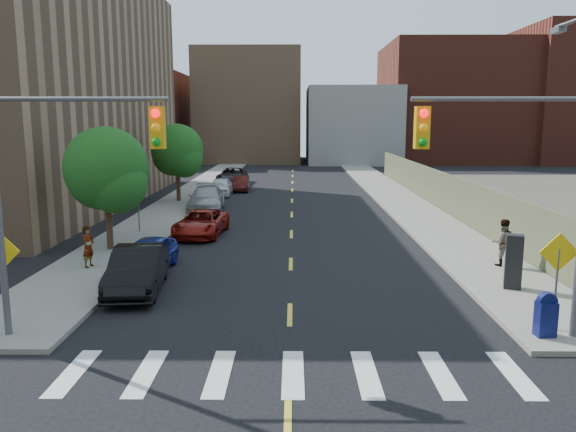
{
  "coord_description": "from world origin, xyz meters",
  "views": [
    {
      "loc": [
        0.1,
        -8.15,
        5.8
      ],
      "look_at": [
        -0.11,
        13.89,
        2.0
      ],
      "focal_mm": 35.0,
      "sensor_mm": 36.0,
      "label": 1
    }
  ],
  "objects_px": {
    "parked_car_blue": "(148,255)",
    "mailbox": "(546,315)",
    "parked_car_black": "(138,270)",
    "parked_car_silver": "(206,199)",
    "pedestrian_west": "(88,247)",
    "parked_car_white": "(221,186)",
    "payphone": "(514,262)",
    "parked_car_red": "(201,223)",
    "pedestrian_east": "(503,242)",
    "parked_car_grey": "(232,176)",
    "parked_car_maroon": "(241,183)"
  },
  "relations": [
    {
      "from": "parked_car_blue",
      "to": "mailbox",
      "type": "height_order",
      "value": "mailbox"
    },
    {
      "from": "mailbox",
      "to": "parked_car_black",
      "type": "bearing_deg",
      "value": 156.04
    },
    {
      "from": "parked_car_silver",
      "to": "pedestrian_west",
      "type": "distance_m",
      "value": 14.8
    },
    {
      "from": "parked_car_white",
      "to": "payphone",
      "type": "relative_size",
      "value": 2.19
    },
    {
      "from": "parked_car_blue",
      "to": "mailbox",
      "type": "relative_size",
      "value": 3.23
    },
    {
      "from": "parked_car_red",
      "to": "pedestrian_east",
      "type": "distance_m",
      "value": 14.31
    },
    {
      "from": "parked_car_black",
      "to": "parked_car_silver",
      "type": "xyz_separation_m",
      "value": [
        -0.29,
        17.21,
        0.01
      ]
    },
    {
      "from": "parked_car_silver",
      "to": "payphone",
      "type": "height_order",
      "value": "payphone"
    },
    {
      "from": "parked_car_white",
      "to": "mailbox",
      "type": "xyz_separation_m",
      "value": [
        12.25,
        -28.87,
        0.04
      ]
    },
    {
      "from": "parked_car_white",
      "to": "pedestrian_east",
      "type": "bearing_deg",
      "value": -58.59
    },
    {
      "from": "payphone",
      "to": "parked_car_grey",
      "type": "bearing_deg",
      "value": 130.06
    },
    {
      "from": "parked_car_silver",
      "to": "pedestrian_east",
      "type": "xyz_separation_m",
      "value": [
        13.77,
        -14.23,
        0.3
      ]
    },
    {
      "from": "parked_car_red",
      "to": "pedestrian_west",
      "type": "relative_size",
      "value": 2.89
    },
    {
      "from": "mailbox",
      "to": "payphone",
      "type": "height_order",
      "value": "payphone"
    },
    {
      "from": "parked_car_black",
      "to": "mailbox",
      "type": "xyz_separation_m",
      "value": [
        11.96,
        -4.31,
        -0.03
      ]
    },
    {
      "from": "parked_car_grey",
      "to": "pedestrian_east",
      "type": "bearing_deg",
      "value": -63.31
    },
    {
      "from": "parked_car_blue",
      "to": "parked_car_maroon",
      "type": "xyz_separation_m",
      "value": [
        1.3,
        24.87,
        -0.05
      ]
    },
    {
      "from": "parked_car_red",
      "to": "mailbox",
      "type": "height_order",
      "value": "mailbox"
    },
    {
      "from": "parked_car_red",
      "to": "payphone",
      "type": "relative_size",
      "value": 2.51
    },
    {
      "from": "parked_car_white",
      "to": "pedestrian_west",
      "type": "relative_size",
      "value": 2.52
    },
    {
      "from": "parked_car_black",
      "to": "payphone",
      "type": "distance_m",
      "value": 12.75
    },
    {
      "from": "mailbox",
      "to": "parked_car_white",
      "type": "bearing_deg",
      "value": 108.83
    },
    {
      "from": "payphone",
      "to": "pedestrian_west",
      "type": "distance_m",
      "value": 15.58
    },
    {
      "from": "parked_car_white",
      "to": "pedestrian_east",
      "type": "distance_m",
      "value": 25.61
    },
    {
      "from": "parked_car_blue",
      "to": "pedestrian_west",
      "type": "xyz_separation_m",
      "value": [
        -2.32,
        0.12,
        0.3
      ]
    },
    {
      "from": "pedestrian_west",
      "to": "parked_car_black",
      "type": "bearing_deg",
      "value": -119.26
    },
    {
      "from": "payphone",
      "to": "pedestrian_east",
      "type": "xyz_separation_m",
      "value": [
        0.73,
        3.0,
        -0.0
      ]
    },
    {
      "from": "parked_car_red",
      "to": "payphone",
      "type": "bearing_deg",
      "value": -33.0
    },
    {
      "from": "parked_car_silver",
      "to": "pedestrian_west",
      "type": "bearing_deg",
      "value": -102.01
    },
    {
      "from": "parked_car_maroon",
      "to": "pedestrian_east",
      "type": "xyz_separation_m",
      "value": [
        12.47,
        -24.37,
        0.46
      ]
    },
    {
      "from": "pedestrian_west",
      "to": "pedestrian_east",
      "type": "height_order",
      "value": "pedestrian_east"
    },
    {
      "from": "parked_car_black",
      "to": "parked_car_white",
      "type": "xyz_separation_m",
      "value": [
        -0.29,
        24.56,
        -0.07
      ]
    },
    {
      "from": "parked_car_blue",
      "to": "payphone",
      "type": "relative_size",
      "value": 2.09
    },
    {
      "from": "parked_car_blue",
      "to": "pedestrian_east",
      "type": "height_order",
      "value": "pedestrian_east"
    },
    {
      "from": "pedestrian_west",
      "to": "parked_car_grey",
      "type": "bearing_deg",
      "value": 11.08
    },
    {
      "from": "parked_car_silver",
      "to": "parked_car_maroon",
      "type": "xyz_separation_m",
      "value": [
        1.3,
        10.14,
        -0.16
      ]
    },
    {
      "from": "pedestrian_east",
      "to": "parked_car_blue",
      "type": "bearing_deg",
      "value": 7.74
    },
    {
      "from": "pedestrian_west",
      "to": "parked_car_silver",
      "type": "bearing_deg",
      "value": 6.48
    },
    {
      "from": "mailbox",
      "to": "pedestrian_west",
      "type": "relative_size",
      "value": 0.75
    },
    {
      "from": "parked_car_black",
      "to": "pedestrian_east",
      "type": "xyz_separation_m",
      "value": [
        13.48,
        2.98,
        0.32
      ]
    },
    {
      "from": "mailbox",
      "to": "payphone",
      "type": "xyz_separation_m",
      "value": [
        0.78,
        4.28,
        0.34
      ]
    },
    {
      "from": "parked_car_blue",
      "to": "pedestrian_west",
      "type": "bearing_deg",
      "value": -177.53
    },
    {
      "from": "parked_car_black",
      "to": "pedestrian_west",
      "type": "distance_m",
      "value": 3.69
    },
    {
      "from": "parked_car_black",
      "to": "mailbox",
      "type": "bearing_deg",
      "value": -25.49
    },
    {
      "from": "parked_car_silver",
      "to": "parked_car_white",
      "type": "relative_size",
      "value": 1.31
    },
    {
      "from": "parked_car_red",
      "to": "parked_car_silver",
      "type": "xyz_separation_m",
      "value": [
        -0.94,
        7.89,
        0.12
      ]
    },
    {
      "from": "parked_car_blue",
      "to": "pedestrian_west",
      "type": "height_order",
      "value": "pedestrian_west"
    },
    {
      "from": "parked_car_blue",
      "to": "mailbox",
      "type": "bearing_deg",
      "value": -23.63
    },
    {
      "from": "parked_car_white",
      "to": "parked_car_maroon",
      "type": "height_order",
      "value": "parked_car_white"
    },
    {
      "from": "parked_car_blue",
      "to": "pedestrian_east",
      "type": "bearing_deg",
      "value": 7.41
    }
  ]
}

